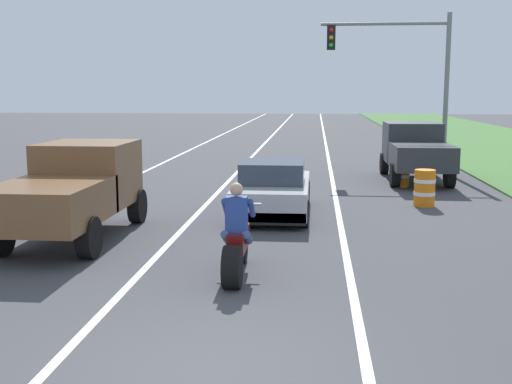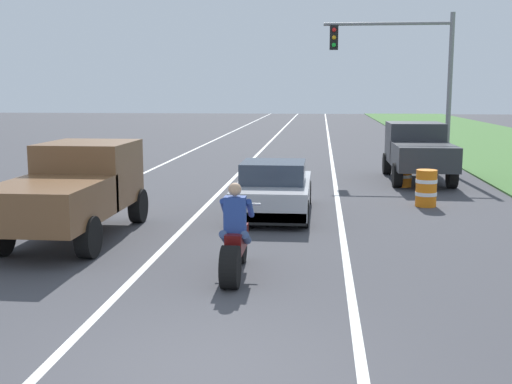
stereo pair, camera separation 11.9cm
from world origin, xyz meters
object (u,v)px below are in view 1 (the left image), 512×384
object	(u,v)px
motorcycle_with_rider	(237,243)
sports_car_silver	(273,190)
pickup_truck_right_shoulder_dark_grey	(415,149)
construction_barrel_nearest	(425,188)
traffic_light_mast_near	(407,66)
construction_barrel_mid	(401,171)
pickup_truck_left_lane_brown	(74,187)

from	to	relation	value
motorcycle_with_rider	sports_car_silver	world-z (taller)	motorcycle_with_rider
pickup_truck_right_shoulder_dark_grey	construction_barrel_nearest	bearing A→B (deg)	-95.52
pickup_truck_right_shoulder_dark_grey	traffic_light_mast_near	bearing A→B (deg)	91.04
motorcycle_with_rider	construction_barrel_nearest	world-z (taller)	motorcycle_with_rider
motorcycle_with_rider	construction_barrel_mid	xyz separation A→B (m)	(4.10, 10.88, -0.09)
construction_barrel_mid	sports_car_silver	bearing A→B (deg)	-126.60
motorcycle_with_rider	sports_car_silver	bearing A→B (deg)	87.64
pickup_truck_right_shoulder_dark_grey	construction_barrel_nearest	world-z (taller)	pickup_truck_right_shoulder_dark_grey
traffic_light_mast_near	construction_barrel_nearest	bearing A→B (deg)	-93.30
pickup_truck_left_lane_brown	traffic_light_mast_near	bearing A→B (deg)	55.35
pickup_truck_right_shoulder_dark_grey	construction_barrel_mid	distance (m)	1.68
pickup_truck_left_lane_brown	construction_barrel_mid	bearing A→B (deg)	46.33
pickup_truck_right_shoulder_dark_grey	traffic_light_mast_near	world-z (taller)	traffic_light_mast_near
sports_car_silver	construction_barrel_mid	bearing A→B (deg)	53.40
construction_barrel_nearest	motorcycle_with_rider	bearing A→B (deg)	-120.57
traffic_light_mast_near	pickup_truck_right_shoulder_dark_grey	bearing A→B (deg)	-88.96
motorcycle_with_rider	traffic_light_mast_near	distance (m)	16.01
motorcycle_with_rider	traffic_light_mast_near	size ratio (longest dim) A/B	0.37
sports_car_silver	pickup_truck_left_lane_brown	xyz separation A→B (m)	(-4.02, -3.05, 0.48)
motorcycle_with_rider	pickup_truck_right_shoulder_dark_grey	distance (m)	13.20
pickup_truck_left_lane_brown	pickup_truck_right_shoulder_dark_grey	distance (m)	12.91
pickup_truck_left_lane_brown	pickup_truck_right_shoulder_dark_grey	world-z (taller)	same
pickup_truck_left_lane_brown	construction_barrel_mid	xyz separation A→B (m)	(7.88, 8.26, -0.60)
construction_barrel_mid	pickup_truck_right_shoulder_dark_grey	bearing A→B (deg)	65.07
sports_car_silver	traffic_light_mast_near	size ratio (longest dim) A/B	0.72
sports_car_silver	construction_barrel_nearest	xyz separation A→B (m)	(4.04, 1.55, -0.13)
motorcycle_with_rider	pickup_truck_right_shoulder_dark_grey	bearing A→B (deg)	68.85
motorcycle_with_rider	pickup_truck_left_lane_brown	bearing A→B (deg)	145.34
sports_car_silver	construction_barrel_nearest	bearing A→B (deg)	21.07
traffic_light_mast_near	construction_barrel_nearest	xyz separation A→B (m)	(-0.44, -7.69, -3.51)
pickup_truck_left_lane_brown	construction_barrel_mid	world-z (taller)	pickup_truck_left_lane_brown
sports_car_silver	pickup_truck_right_shoulder_dark_grey	distance (m)	8.04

